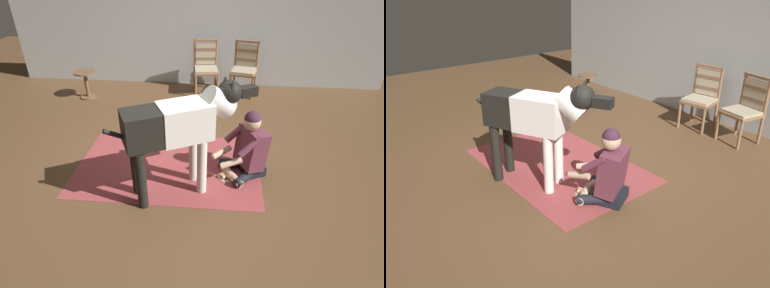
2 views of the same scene
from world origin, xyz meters
TOP-DOWN VIEW (x-y plane):
  - ground_plane at (0.00, 0.00)m, footprint 12.91×12.91m
  - back_wall at (0.00, 2.92)m, footprint 7.44×0.10m
  - area_rug at (-0.13, -0.14)m, footprint 2.36×1.56m
  - dining_chair_left_of_pair at (0.20, 2.47)m, footprint 0.52×0.52m
  - dining_chair_right_of_pair at (0.94, 2.47)m, footprint 0.54×0.54m
  - person_sitting_on_floor at (0.87, -0.20)m, footprint 0.70×0.63m
  - large_dog at (0.09, -0.59)m, footprint 1.54×0.88m
  - hot_dog_on_plate at (0.63, -0.32)m, footprint 0.23×0.23m
  - round_side_table at (-2.01, 1.94)m, footprint 0.40×0.40m

SIDE VIEW (x-z plane):
  - ground_plane at x=0.00m, z-range 0.00..0.00m
  - area_rug at x=-0.13m, z-range 0.00..0.01m
  - hot_dog_on_plate at x=0.63m, z-range -0.01..0.06m
  - round_side_table at x=-2.01m, z-range 0.05..0.55m
  - person_sitting_on_floor at x=0.87m, z-range -0.08..0.78m
  - dining_chair_left_of_pair at x=0.20m, z-range 0.05..1.03m
  - dining_chair_right_of_pair at x=0.94m, z-range 0.05..1.03m
  - large_dog at x=0.09m, z-range 0.20..1.50m
  - back_wall at x=0.00m, z-range 0.00..2.60m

